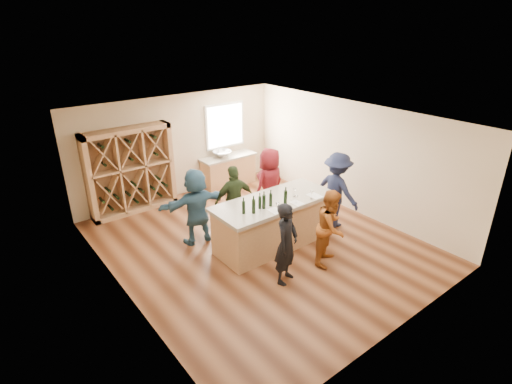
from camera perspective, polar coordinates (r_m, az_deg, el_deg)
floor at (r=9.04m, az=0.28°, el=-7.54°), size 6.00×7.00×0.10m
ceiling at (r=7.94m, az=0.33°, el=10.66°), size 6.00×7.00×0.10m
wall_back at (r=11.22m, az=-11.07°, el=6.48°), size 6.00×0.10×2.80m
wall_front at (r=6.31m, az=20.96°, el=-8.97°), size 6.00×0.10×2.80m
wall_left at (r=7.10m, az=-19.49°, el=-4.97°), size 0.10×7.00×2.80m
wall_right at (r=10.43m, az=13.62°, el=4.93°), size 0.10×7.00×2.80m
window_frame at (r=11.79m, az=-4.49°, el=9.44°), size 1.30×0.06×1.30m
window_pane at (r=11.76m, az=-4.39°, el=9.41°), size 1.18×0.01×1.18m
wine_rack at (r=10.51m, az=-17.46°, el=2.90°), size 2.20×0.45×2.20m
back_counter_base at (r=11.91m, az=-3.96°, el=2.95°), size 1.60×0.58×0.86m
back_counter_top at (r=11.76m, az=-4.03°, el=5.05°), size 1.70×0.62×0.06m
sink at (r=11.62m, az=-4.86°, el=5.42°), size 0.54×0.54×0.19m
faucet at (r=11.74m, az=-5.36°, el=5.90°), size 0.02×0.02×0.30m
tasting_counter_base at (r=8.74m, az=2.52°, el=-4.59°), size 2.60×1.00×1.00m
tasting_counter_top at (r=8.50m, az=2.59°, el=-1.38°), size 2.72×1.12×0.08m
wine_bottle_a at (r=7.85m, az=-1.79°, el=-2.22°), size 0.07×0.07×0.27m
wine_bottle_b at (r=7.85m, az=-0.34°, el=-2.07°), size 0.10×0.10×0.30m
wine_bottle_c at (r=8.05m, az=0.55°, el=-1.52°), size 0.08×0.08×0.27m
wine_bottle_d at (r=8.05m, az=1.14°, el=-1.41°), size 0.09×0.09×0.30m
wine_bottle_e at (r=8.16m, az=2.11°, el=-1.13°), size 0.08×0.08×0.28m
wine_glass_a at (r=7.95m, az=3.06°, el=-2.16°), size 0.08×0.08×0.20m
wine_glass_b at (r=8.33m, az=5.78°, el=-1.07°), size 0.07×0.07×0.18m
wine_glass_c at (r=8.56m, az=7.96°, el=-0.41°), size 0.10×0.10×0.19m
wine_glass_d at (r=8.63m, az=5.51°, el=-0.07°), size 0.08×0.08×0.19m
tasting_menu_a at (r=8.02m, az=2.75°, el=-2.68°), size 0.23×0.30×0.00m
tasting_menu_b at (r=8.38m, az=5.87°, el=-1.55°), size 0.21×0.28×0.00m
tasting_menu_c at (r=8.77m, az=8.35°, el=-0.50°), size 0.25×0.33×0.00m
person_near_left at (r=7.44m, az=4.38°, el=-7.37°), size 0.71×0.63×1.62m
person_near_right at (r=8.14m, az=10.67°, el=-4.96°), size 0.88×0.71×1.59m
person_server at (r=9.57m, az=11.43°, el=0.28°), size 0.62×1.21×1.82m
person_far_mid at (r=9.09m, az=-3.07°, el=-1.17°), size 1.04×0.67×1.65m
person_far_right at (r=9.70m, az=1.95°, el=1.08°), size 0.96×0.70×1.82m
person_far_left at (r=8.79m, az=-8.53°, el=-2.04°), size 1.65×0.75×1.73m
wine_bottle_f at (r=8.25m, az=4.23°, el=-0.79°), size 0.07×0.07×0.30m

